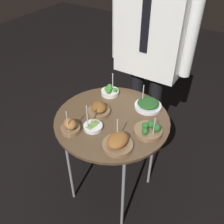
# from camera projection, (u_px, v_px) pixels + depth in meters

# --- Properties ---
(ground_plane) EXTENTS (8.00, 8.00, 0.00)m
(ground_plane) POSITION_uv_depth(u_px,v_px,m) (112.00, 189.00, 2.01)
(ground_plane) COLOR black
(serving_cart) EXTENTS (0.72, 0.72, 0.74)m
(serving_cart) POSITION_uv_depth(u_px,v_px,m) (112.00, 124.00, 1.58)
(serving_cart) COLOR brown
(serving_cart) RESTS_ON ground_plane
(bowl_roast_front_center) EXTENTS (0.17, 0.17, 0.15)m
(bowl_roast_front_center) POSITION_uv_depth(u_px,v_px,m) (118.00, 142.00, 1.34)
(bowl_roast_front_center) COLOR brown
(bowl_roast_front_center) RESTS_ON serving_cart
(bowl_roast_back_left) EXTENTS (0.15, 0.14, 0.07)m
(bowl_roast_back_left) POSITION_uv_depth(u_px,v_px,m) (99.00, 109.00, 1.57)
(bowl_roast_back_left) COLOR brown
(bowl_roast_back_left) RESTS_ON serving_cart
(bowl_broccoli_mid_right) EXTENTS (0.12, 0.12, 0.15)m
(bowl_broccoli_mid_right) POSITION_uv_depth(u_px,v_px,m) (110.00, 91.00, 1.74)
(bowl_broccoli_mid_right) COLOR silver
(bowl_broccoli_mid_right) RESTS_ON serving_cart
(bowl_broccoli_back_right) EXTENTS (0.16, 0.16, 0.14)m
(bowl_broccoli_back_right) POSITION_uv_depth(u_px,v_px,m) (149.00, 130.00, 1.43)
(bowl_broccoli_back_right) COLOR brown
(bowl_broccoli_back_right) RESTS_ON serving_cart
(bowl_spinach_front_right) EXTENTS (0.18, 0.18, 0.15)m
(bowl_spinach_front_right) POSITION_uv_depth(u_px,v_px,m) (148.00, 105.00, 1.62)
(bowl_spinach_front_right) COLOR silver
(bowl_spinach_front_right) RESTS_ON serving_cart
(bowl_roast_near_rim) EXTENTS (0.12, 0.11, 0.17)m
(bowl_roast_near_rim) POSITION_uv_depth(u_px,v_px,m) (70.00, 127.00, 1.44)
(bowl_roast_near_rim) COLOR brown
(bowl_roast_near_rim) RESTS_ON serving_cart
(bowl_asparagus_center) EXTENTS (0.11, 0.11, 0.18)m
(bowl_asparagus_center) POSITION_uv_depth(u_px,v_px,m) (93.00, 126.00, 1.47)
(bowl_asparagus_center) COLOR silver
(bowl_asparagus_center) RESTS_ON serving_cart
(waiter_figure) EXTENTS (0.61, 0.23, 1.65)m
(waiter_figure) POSITION_uv_depth(u_px,v_px,m) (151.00, 42.00, 1.71)
(waiter_figure) COLOR black
(waiter_figure) RESTS_ON ground_plane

